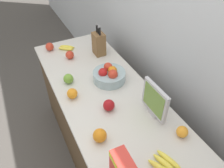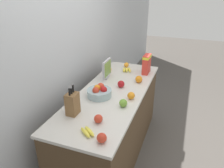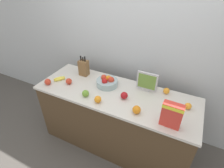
{
  "view_description": "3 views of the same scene",
  "coord_description": "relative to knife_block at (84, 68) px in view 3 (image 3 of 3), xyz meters",
  "views": [
    {
      "loc": [
        1.12,
        -0.52,
        2.05
      ],
      "look_at": [
        -0.02,
        0.05,
        0.96
      ],
      "focal_mm": 35.0,
      "sensor_mm": 36.0,
      "label": 1
    },
    {
      "loc": [
        -2.11,
        -0.77,
        2.03
      ],
      "look_at": [
        0.03,
        0.02,
        0.96
      ],
      "focal_mm": 35.0,
      "sensor_mm": 36.0,
      "label": 2
    },
    {
      "loc": [
        0.72,
        -1.54,
        2.15
      ],
      "look_at": [
        -0.03,
        -0.02,
        1.01
      ],
      "focal_mm": 28.0,
      "sensor_mm": 36.0,
      "label": 3
    }
  ],
  "objects": [
    {
      "name": "knife_block",
      "position": [
        0.0,
        0.0,
        0.0
      ],
      "size": [
        0.12,
        0.1,
        0.31
      ],
      "color": "brown",
      "rests_on": "counter"
    },
    {
      "name": "banana_bunch_right",
      "position": [
        -0.23,
        -0.26,
        -0.09
      ],
      "size": [
        0.15,
        0.17,
        0.03
      ],
      "rotation": [
        0.0,
        0.0,
        3.95
      ],
      "color": "yellow",
      "rests_on": "counter"
    },
    {
      "name": "apple_near_bananas",
      "position": [
        0.71,
        -0.25,
        -0.07
      ],
      "size": [
        0.08,
        0.08,
        0.08
      ],
      "primitive_type": "sphere",
      "color": "#A31419",
      "rests_on": "counter"
    },
    {
      "name": "apple_by_knife_block",
      "position": [
        -0.05,
        -0.28,
        -0.07
      ],
      "size": [
        0.08,
        0.08,
        0.08
      ],
      "primitive_type": "sphere",
      "color": "red",
      "rests_on": "counter"
    },
    {
      "name": "fruit_bowl",
      "position": [
        0.41,
        -0.09,
        -0.06
      ],
      "size": [
        0.27,
        0.27,
        0.14
      ],
      "color": "#99B2B7",
      "rests_on": "counter"
    },
    {
      "name": "orange_by_cereal",
      "position": [
        1.13,
        0.07,
        -0.07
      ],
      "size": [
        0.08,
        0.08,
        0.08
      ],
      "primitive_type": "sphere",
      "color": "orange",
      "rests_on": "counter"
    },
    {
      "name": "apple_rightmost",
      "position": [
        -0.28,
        -0.41,
        -0.07
      ],
      "size": [
        0.08,
        0.08,
        0.08
      ],
      "primitive_type": "sphere",
      "color": "red",
      "rests_on": "counter"
    },
    {
      "name": "wall_back",
      "position": [
        0.57,
        0.38,
        0.3
      ],
      "size": [
        9.0,
        0.06,
        2.6
      ],
      "color": "silver",
      "rests_on": "ground_plane"
    },
    {
      "name": "orange_near_bowl",
      "position": [
        1.39,
        -0.11,
        -0.08
      ],
      "size": [
        0.07,
        0.07,
        0.07
      ],
      "primitive_type": "sphere",
      "color": "orange",
      "rests_on": "counter"
    },
    {
      "name": "counter",
      "position": [
        0.57,
        -0.19,
        -0.55
      ],
      "size": [
        1.98,
        0.72,
        0.88
      ],
      "color": "#4C3823",
      "rests_on": "ground_plane"
    },
    {
      "name": "orange_back_center",
      "position": [
        0.92,
        -0.41,
        -0.07
      ],
      "size": [
        0.09,
        0.09,
        0.09
      ],
      "primitive_type": "sphere",
      "color": "orange",
      "rests_on": "counter"
    },
    {
      "name": "ground_plane",
      "position": [
        0.57,
        -0.19,
        -1.0
      ],
      "size": [
        14.0,
        14.0,
        0.0
      ],
      "primitive_type": "plane",
      "color": "#514C47"
    },
    {
      "name": "banana_bunch_left",
      "position": [
        1.25,
        -0.15,
        -0.09
      ],
      "size": [
        0.19,
        0.16,
        0.03
      ],
      "rotation": [
        0.0,
        0.0,
        0.34
      ],
      "color": "yellow",
      "rests_on": "counter"
    },
    {
      "name": "cereal_box",
      "position": [
        1.26,
        -0.43,
        0.03
      ],
      "size": [
        0.19,
        0.09,
        0.26
      ],
      "rotation": [
        0.0,
        0.0,
        -0.04
      ],
      "color": "red",
      "rests_on": "counter"
    },
    {
      "name": "orange_mid_right",
      "position": [
        0.48,
        -0.44,
        -0.07
      ],
      "size": [
        0.08,
        0.08,
        0.08
      ],
      "primitive_type": "sphere",
      "color": "orange",
      "rests_on": "counter"
    },
    {
      "name": "small_monitor",
      "position": [
        0.9,
        0.01,
        0.02
      ],
      "size": [
        0.25,
        0.03,
        0.26
      ],
      "color": "#B7B7BC",
      "rests_on": "counter"
    },
    {
      "name": "apple_middle",
      "position": [
        0.29,
        -0.41,
        -0.07
      ],
      "size": [
        0.08,
        0.08,
        0.08
      ],
      "primitive_type": "sphere",
      "color": "#6B9E33",
      "rests_on": "counter"
    }
  ]
}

